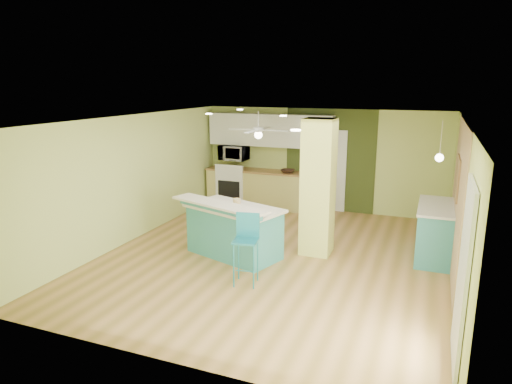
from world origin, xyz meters
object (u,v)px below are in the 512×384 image
(peninsula, at_px, (234,230))
(bar_stool, at_px, (247,237))
(canister, at_px, (237,204))
(fruit_bowl, at_px, (288,171))
(side_counter, at_px, (435,231))

(peninsula, xyz_separation_m, bar_stool, (0.67, -0.98, 0.26))
(canister, bearing_deg, peninsula, 147.48)
(bar_stool, relative_size, fruit_bowl, 3.27)
(bar_stool, height_order, fruit_bowl, bar_stool)
(side_counter, height_order, fruit_bowl, fruit_bowl)
(side_counter, relative_size, canister, 8.51)
(peninsula, bearing_deg, side_counter, 38.45)
(peninsula, distance_m, fruit_bowl, 3.37)
(peninsula, height_order, bar_stool, bar_stool)
(fruit_bowl, bearing_deg, side_counter, -30.94)
(bar_stool, xyz_separation_m, canister, (-0.57, 0.92, 0.26))
(peninsula, relative_size, canister, 11.84)
(peninsula, distance_m, canister, 0.53)
(fruit_bowl, height_order, canister, canister)
(canister, bearing_deg, bar_stool, -58.09)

